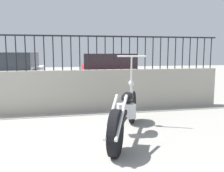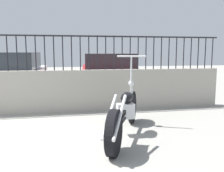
{
  "view_description": "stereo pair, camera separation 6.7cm",
  "coord_description": "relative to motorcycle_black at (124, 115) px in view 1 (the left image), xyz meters",
  "views": [
    {
      "loc": [
        1.56,
        -2.73,
        1.36
      ],
      "look_at": [
        2.56,
        1.95,
        0.7
      ],
      "focal_mm": 40.0,
      "sensor_mm": 36.0,
      "label": 1
    },
    {
      "loc": [
        1.62,
        -2.75,
        1.36
      ],
      "look_at": [
        2.56,
        1.95,
        0.7
      ],
      "focal_mm": 40.0,
      "sensor_mm": 36.0,
      "label": 2
    }
  ],
  "objects": [
    {
      "name": "car_white",
      "position": [
        -2.49,
        4.45,
        0.29
      ],
      "size": [
        1.91,
        4.49,
        1.34
      ],
      "rotation": [
        0.0,
        0.0,
        1.54
      ],
      "color": "black",
      "rests_on": "ground_plane"
    },
    {
      "name": "car_red",
      "position": [
        0.58,
        4.48,
        0.28
      ],
      "size": [
        2.08,
        4.26,
        1.3
      ],
      "rotation": [
        0.0,
        0.0,
        1.48
      ],
      "color": "black",
      "rests_on": "ground_plane"
    },
    {
      "name": "motorcycle_black",
      "position": [
        0.0,
        0.0,
        0.0
      ],
      "size": [
        1.05,
        2.07,
        1.3
      ],
      "rotation": [
        0.0,
        0.0,
        1.14
      ],
      "color": "black",
      "rests_on": "ground_plane"
    }
  ]
}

